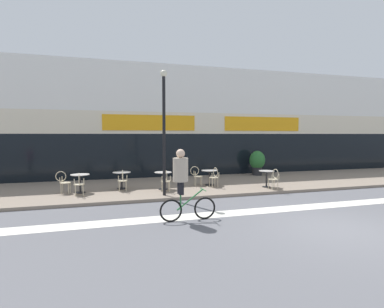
{
  "coord_description": "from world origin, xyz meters",
  "views": [
    {
      "loc": [
        -5.92,
        -6.32,
        2.5
      ],
      "look_at": [
        -2.11,
        6.46,
        1.61
      ],
      "focal_mm": 28.0,
      "sensor_mm": 36.0,
      "label": 1
    }
  ],
  "objects_px": {
    "cafe_chair_1_near": "(123,179)",
    "cafe_chair_4_near": "(274,178)",
    "bistro_table_1": "(122,177)",
    "bistro_table_2": "(163,177)",
    "bistro_table_0": "(80,180)",
    "cafe_chair_2_near": "(166,179)",
    "bistro_table_3": "(209,174)",
    "lamp_post": "(164,123)",
    "bistro_table_4": "(267,175)",
    "cafe_chair_3_side": "(197,175)",
    "cafe_chair_0_near": "(79,183)",
    "planter_pot": "(257,162)",
    "cyclist_0": "(182,179)",
    "cafe_chair_0_side": "(63,181)",
    "cafe_chair_3_near": "(214,176)"
  },
  "relations": [
    {
      "from": "cafe_chair_1_near",
      "to": "cafe_chair_4_near",
      "type": "bearing_deg",
      "value": -101.99
    },
    {
      "from": "bistro_table_1",
      "to": "bistro_table_2",
      "type": "relative_size",
      "value": 1.04
    },
    {
      "from": "bistro_table_1",
      "to": "cafe_chair_1_near",
      "type": "bearing_deg",
      "value": -90.11
    },
    {
      "from": "bistro_table_0",
      "to": "cafe_chair_2_near",
      "type": "relative_size",
      "value": 0.84
    },
    {
      "from": "bistro_table_3",
      "to": "lamp_post",
      "type": "height_order",
      "value": "lamp_post"
    },
    {
      "from": "bistro_table_4",
      "to": "cafe_chair_3_side",
      "type": "distance_m",
      "value": 3.16
    },
    {
      "from": "cafe_chair_0_near",
      "to": "planter_pot",
      "type": "bearing_deg",
      "value": -75.67
    },
    {
      "from": "cyclist_0",
      "to": "cafe_chair_0_side",
      "type": "bearing_deg",
      "value": 128.52
    },
    {
      "from": "cafe_chair_3_side",
      "to": "cyclist_0",
      "type": "height_order",
      "value": "cyclist_0"
    },
    {
      "from": "bistro_table_3",
      "to": "cafe_chair_0_near",
      "type": "distance_m",
      "value": 5.72
    },
    {
      "from": "cafe_chair_0_side",
      "to": "bistro_table_3",
      "type": "bearing_deg",
      "value": 9.09
    },
    {
      "from": "cafe_chair_4_near",
      "to": "cyclist_0",
      "type": "xyz_separation_m",
      "value": [
        -4.87,
        -3.01,
        0.58
      ]
    },
    {
      "from": "cafe_chair_0_near",
      "to": "cyclist_0",
      "type": "xyz_separation_m",
      "value": [
        3.06,
        -4.0,
        0.58
      ]
    },
    {
      "from": "cafe_chair_1_near",
      "to": "cyclist_0",
      "type": "xyz_separation_m",
      "value": [
        1.4,
        -4.45,
        0.58
      ]
    },
    {
      "from": "bistro_table_0",
      "to": "planter_pot",
      "type": "bearing_deg",
      "value": 15.59
    },
    {
      "from": "bistro_table_3",
      "to": "cyclist_0",
      "type": "relative_size",
      "value": 0.36
    },
    {
      "from": "bistro_table_1",
      "to": "cyclist_0",
      "type": "xyz_separation_m",
      "value": [
        1.4,
        -5.07,
        0.57
      ]
    },
    {
      "from": "bistro_table_0",
      "to": "planter_pot",
      "type": "distance_m",
      "value": 9.83
    },
    {
      "from": "cafe_chair_2_near",
      "to": "cafe_chair_4_near",
      "type": "height_order",
      "value": "same"
    },
    {
      "from": "cafe_chair_0_side",
      "to": "cafe_chair_4_near",
      "type": "distance_m",
      "value": 8.72
    },
    {
      "from": "cafe_chair_4_near",
      "to": "planter_pot",
      "type": "relative_size",
      "value": 0.64
    },
    {
      "from": "bistro_table_4",
      "to": "cafe_chair_2_near",
      "type": "relative_size",
      "value": 0.82
    },
    {
      "from": "bistro_table_2",
      "to": "bistro_table_3",
      "type": "bearing_deg",
      "value": 10.54
    },
    {
      "from": "cafe_chair_3_side",
      "to": "bistro_table_1",
      "type": "bearing_deg",
      "value": -176.97
    },
    {
      "from": "bistro_table_2",
      "to": "cafe_chair_3_near",
      "type": "bearing_deg",
      "value": -5.01
    },
    {
      "from": "cafe_chair_2_near",
      "to": "cafe_chair_0_side",
      "type": "bearing_deg",
      "value": 81.72
    },
    {
      "from": "cafe_chair_2_near",
      "to": "lamp_post",
      "type": "xyz_separation_m",
      "value": [
        -0.19,
        -0.63,
        2.28
      ]
    },
    {
      "from": "cafe_chair_0_near",
      "to": "cafe_chair_3_near",
      "type": "distance_m",
      "value": 5.66
    },
    {
      "from": "bistro_table_4",
      "to": "bistro_table_0",
      "type": "bearing_deg",
      "value": 172.87
    },
    {
      "from": "bistro_table_2",
      "to": "planter_pot",
      "type": "relative_size",
      "value": 0.53
    },
    {
      "from": "bistro_table_2",
      "to": "cafe_chair_2_near",
      "type": "xyz_separation_m",
      "value": [
        -0.0,
        -0.63,
        -0.02
      ]
    },
    {
      "from": "bistro_table_3",
      "to": "lamp_post",
      "type": "distance_m",
      "value": 3.77
    },
    {
      "from": "cafe_chair_1_near",
      "to": "lamp_post",
      "type": "xyz_separation_m",
      "value": [
        1.51,
        -1.27,
        2.28
      ]
    },
    {
      "from": "bistro_table_1",
      "to": "cafe_chair_2_near",
      "type": "xyz_separation_m",
      "value": [
        1.7,
        -1.26,
        -0.01
      ]
    },
    {
      "from": "cafe_chair_0_side",
      "to": "bistro_table_0",
      "type": "bearing_deg",
      "value": 6.17
    },
    {
      "from": "cafe_chair_3_side",
      "to": "planter_pot",
      "type": "distance_m",
      "value": 5.05
    },
    {
      "from": "bistro_table_4",
      "to": "lamp_post",
      "type": "height_order",
      "value": "lamp_post"
    },
    {
      "from": "cafe_chair_1_near",
      "to": "lamp_post",
      "type": "distance_m",
      "value": 3.02
    },
    {
      "from": "bistro_table_0",
      "to": "cafe_chair_4_near",
      "type": "distance_m",
      "value": 8.1
    },
    {
      "from": "bistro_table_2",
      "to": "bistro_table_4",
      "type": "bearing_deg",
      "value": -10.01
    },
    {
      "from": "bistro_table_1",
      "to": "cafe_chair_0_near",
      "type": "distance_m",
      "value": 1.98
    },
    {
      "from": "bistro_table_4",
      "to": "cafe_chair_3_near",
      "type": "distance_m",
      "value": 2.35
    },
    {
      "from": "bistro_table_0",
      "to": "cyclist_0",
      "type": "relative_size",
      "value": 0.36
    },
    {
      "from": "cafe_chair_3_near",
      "to": "lamp_post",
      "type": "distance_m",
      "value": 3.54
    },
    {
      "from": "cafe_chair_0_near",
      "to": "cafe_chair_3_near",
      "type": "height_order",
      "value": "same"
    },
    {
      "from": "lamp_post",
      "to": "cyclist_0",
      "type": "xyz_separation_m",
      "value": [
        -0.11,
        -3.18,
        -1.7
      ]
    },
    {
      "from": "bistro_table_3",
      "to": "bistro_table_2",
      "type": "bearing_deg",
      "value": -169.46
    },
    {
      "from": "bistro_table_4",
      "to": "cafe_chair_0_near",
      "type": "distance_m",
      "value": 7.94
    },
    {
      "from": "bistro_table_4",
      "to": "cafe_chair_0_side",
      "type": "bearing_deg",
      "value": 173.33
    },
    {
      "from": "cafe_chair_0_side",
      "to": "planter_pot",
      "type": "height_order",
      "value": "planter_pot"
    }
  ]
}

